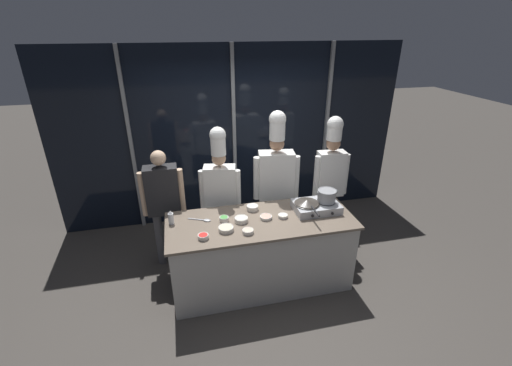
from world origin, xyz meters
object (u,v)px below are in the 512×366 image
at_px(prep_bowl_bean_sprouts, 241,219).
at_px(prep_bowl_shrimp, 266,217).
at_px(chef_line, 331,171).
at_px(squeeze_bottle_clear, 171,217).
at_px(serving_spoon_slotted, 204,220).
at_px(prep_bowl_scallions, 224,219).
at_px(person_guest, 163,198).
at_px(chef_head, 220,187).
at_px(chef_sous, 276,175).
at_px(prep_bowl_bell_pepper, 203,236).
at_px(prep_bowl_garlic, 283,216).
at_px(portable_stove, 316,207).
at_px(prep_bowl_rice, 252,207).
at_px(frying_pan, 307,202).
at_px(stock_pot, 327,195).
at_px(prep_bowl_noodles, 226,228).
at_px(prep_bowl_chicken, 248,231).

distance_m(prep_bowl_bean_sprouts, prep_bowl_shrimp, 0.29).
xyz_separation_m(prep_bowl_bean_sprouts, chef_line, (1.35, 0.63, 0.20)).
xyz_separation_m(squeeze_bottle_clear, serving_spoon_slotted, (0.36, -0.02, -0.07)).
xyz_separation_m(prep_bowl_scallions, person_guest, (-0.67, 0.59, 0.04)).
distance_m(chef_head, chef_sous, 0.76).
relative_size(prep_bowl_bell_pepper, chef_head, 0.06).
bearing_deg(chef_sous, prep_bowl_garlic, 88.86).
distance_m(portable_stove, person_guest, 1.88).
bearing_deg(person_guest, prep_bowl_rice, 157.74).
height_order(prep_bowl_scallions, person_guest, person_guest).
xyz_separation_m(squeeze_bottle_clear, chef_line, (2.12, 0.50, 0.15)).
bearing_deg(prep_bowl_rice, portable_stove, -14.28).
distance_m(squeeze_bottle_clear, serving_spoon_slotted, 0.37).
height_order(prep_bowl_rice, chef_sous, chef_sous).
height_order(prep_bowl_bean_sprouts, serving_spoon_slotted, prep_bowl_bean_sprouts).
bearing_deg(prep_bowl_scallions, prep_bowl_bean_sprouts, -18.19).
xyz_separation_m(squeeze_bottle_clear, prep_bowl_garlic, (1.25, -0.15, -0.06)).
bearing_deg(prep_bowl_bell_pepper, frying_pan, 12.80).
relative_size(stock_pot, prep_bowl_rice, 1.74).
bearing_deg(squeeze_bottle_clear, stock_pot, -2.78).
distance_m(serving_spoon_slotted, chef_head, 0.61).
distance_m(prep_bowl_bell_pepper, person_guest, 0.98).
relative_size(stock_pot, prep_bowl_noodles, 1.50).
height_order(portable_stove, prep_bowl_bean_sprouts, portable_stove).
bearing_deg(prep_bowl_scallions, portable_stove, -0.81).
height_order(prep_bowl_garlic, chef_head, chef_head).
distance_m(prep_bowl_garlic, chef_sous, 0.75).
distance_m(stock_pot, serving_spoon_slotted, 1.46).
relative_size(frying_pan, prep_bowl_noodles, 3.11).
bearing_deg(prep_bowl_garlic, frying_pan, 11.20).
height_order(prep_bowl_chicken, chef_line, chef_line).
height_order(person_guest, chef_line, chef_line).
bearing_deg(serving_spoon_slotted, prep_bowl_shrimp, -9.53).
relative_size(prep_bowl_garlic, prep_bowl_scallions, 1.05).
bearing_deg(chef_line, chef_head, 2.44).
relative_size(prep_bowl_bean_sprouts, prep_bowl_garlic, 1.35).
bearing_deg(portable_stove, prep_bowl_chicken, -161.82).
bearing_deg(prep_bowl_bell_pepper, chef_line, 25.89).
bearing_deg(serving_spoon_slotted, chef_line, 16.36).
bearing_deg(prep_bowl_garlic, stock_pot, 6.80).
height_order(squeeze_bottle_clear, prep_bowl_bell_pepper, squeeze_bottle_clear).
bearing_deg(person_guest, chef_head, 179.46).
bearing_deg(prep_bowl_noodles, serving_spoon_slotted, 128.78).
distance_m(prep_bowl_chicken, person_guest, 1.26).
bearing_deg(portable_stove, prep_bowl_bean_sprouts, -177.14).
distance_m(prep_bowl_garlic, chef_line, 1.11).
height_order(portable_stove, prep_bowl_shrimp, portable_stove).
relative_size(prep_bowl_garlic, person_guest, 0.07).
bearing_deg(serving_spoon_slotted, prep_bowl_bean_sprouts, -15.87).
relative_size(prep_bowl_rice, prep_bowl_chicken, 1.16).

